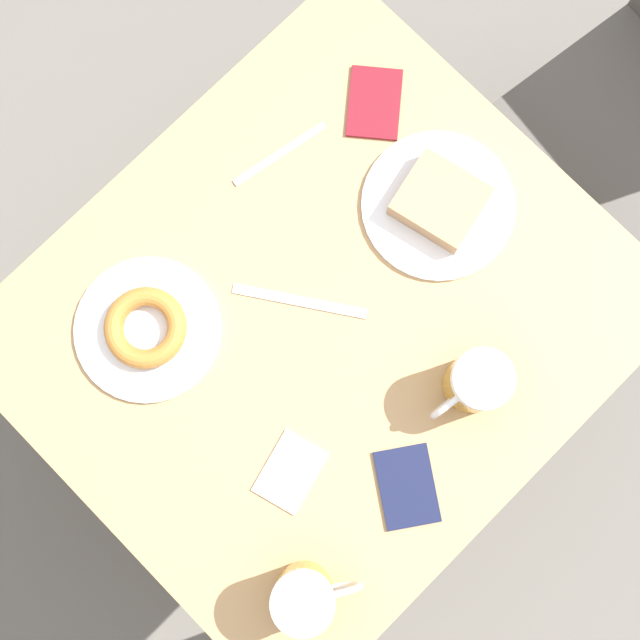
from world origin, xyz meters
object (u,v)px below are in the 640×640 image
object	(u,v)px
beer_mug_left	(305,597)
fork	(279,154)
plate_with_cake	(439,203)
passport_far_edge	(407,487)
passport_near_edge	(374,103)
knife	(301,299)
plate_with_donut	(147,329)
beer_mug_center	(476,383)
napkin_folded	(290,472)

from	to	relation	value
beer_mug_left	fork	distance (m)	0.72
beer_mug_left	fork	bearing A→B (deg)	138.94
plate_with_cake	beer_mug_left	size ratio (longest dim) A/B	2.02
beer_mug_left	passport_far_edge	bearing A→B (deg)	90.14
fork	passport_near_edge	bearing A→B (deg)	74.54
knife	beer_mug_left	bearing A→B (deg)	-43.73
beer_mug_left	knife	xyz separation A→B (m)	(-0.34, 0.32, -0.06)
knife	plate_with_donut	bearing A→B (deg)	-123.39
knife	fork	bearing A→B (deg)	143.87
passport_near_edge	passport_far_edge	xyz separation A→B (m)	(0.49, -0.42, 0.00)
beer_mug_left	fork	world-z (taller)	beer_mug_left
beer_mug_left	plate_with_donut	bearing A→B (deg)	167.31
beer_mug_center	fork	distance (m)	0.50
beer_mug_left	napkin_folded	distance (m)	0.20
plate_with_cake	passport_far_edge	xyz separation A→B (m)	(0.29, -0.37, -0.01)
fork	passport_near_edge	size ratio (longest dim) A/B	1.19
beer_mug_left	knife	size ratio (longest dim) A/B	0.65
plate_with_donut	beer_mug_center	bearing A→B (deg)	35.29
beer_mug_left	beer_mug_center	distance (m)	0.42
plate_with_cake	fork	xyz separation A→B (m)	(-0.25, -0.13, -0.02)
passport_far_edge	plate_with_cake	bearing A→B (deg)	128.01
napkin_folded	passport_far_edge	xyz separation A→B (m)	(0.15, 0.12, 0.00)
napkin_folded	passport_near_edge	size ratio (longest dim) A/B	0.84
passport_near_edge	passport_far_edge	size ratio (longest dim) A/B	1.00
plate_with_donut	napkin_folded	size ratio (longest dim) A/B	1.87
plate_with_cake	plate_with_donut	world-z (taller)	plate_with_cake
beer_mug_left	napkin_folded	bearing A→B (deg)	143.11
beer_mug_left	fork	size ratio (longest dim) A/B	0.70
fork	knife	world-z (taller)	same
beer_mug_left	knife	world-z (taller)	beer_mug_left
plate_with_cake	napkin_folded	xyz separation A→B (m)	(0.14, -0.48, -0.02)
passport_near_edge	passport_far_edge	world-z (taller)	same
plate_with_cake	knife	size ratio (longest dim) A/B	1.32
napkin_folded	passport_near_edge	xyz separation A→B (m)	(-0.34, 0.54, 0.00)
fork	knife	bearing A→B (deg)	-36.13
plate_with_cake	passport_far_edge	distance (m)	0.47
plate_with_donut	beer_mug_center	xyz separation A→B (m)	(0.43, 0.31, 0.05)
plate_with_donut	knife	world-z (taller)	plate_with_donut
passport_far_edge	knife	bearing A→B (deg)	164.42
napkin_folded	passport_far_edge	size ratio (longest dim) A/B	0.84
plate_with_donut	knife	bearing A→B (deg)	56.61
beer_mug_left	passport_far_edge	xyz separation A→B (m)	(-0.00, 0.23, -0.06)
knife	passport_near_edge	xyz separation A→B (m)	(-0.15, 0.33, 0.00)
knife	passport_near_edge	distance (m)	0.36
passport_far_edge	plate_with_donut	bearing A→B (deg)	-165.82
plate_with_donut	beer_mug_left	xyz separation A→B (m)	(0.48, -0.11, 0.05)
beer_mug_left	plate_with_cake	bearing A→B (deg)	115.80
knife	passport_far_edge	distance (m)	0.35
beer_mug_center	fork	world-z (taller)	beer_mug_center
knife	passport_far_edge	size ratio (longest dim) A/B	1.27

